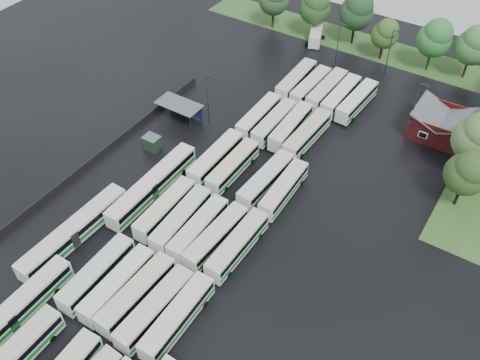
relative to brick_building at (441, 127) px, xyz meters
The scene contains 48 objects.
ground 49.08m from the brick_building, 119.30° to the right, with size 160.00×160.00×0.00m, color black.
brick_building is the anchor object (origin of this frame).
wash_shed 46.14m from the brick_building, 153.27° to the right, with size 8.20×4.20×3.58m.
utility_hut 50.26m from the brick_building, 143.11° to the right, with size 2.70×2.20×2.62m.
grass_strip_north 31.19m from the brick_building, 134.96° to the left, with size 80.00×10.00×0.01m, color #315922.
west_fence 57.83m from the brick_building, 143.04° to the right, with size 0.10×50.00×1.20m, color #2D2D30.
bus_r0c0 74.59m from the brick_building, 112.38° to the right, with size 2.74×12.36×3.43m.
bus_r1c0 62.43m from the brick_building, 117.22° to the right, with size 2.91×12.45×3.45m.
bus_r1c1 60.78m from the brick_building, 114.39° to the right, with size 2.64×12.24×3.40m.
bus_r1c2 59.37m from the brick_building, 111.81° to the right, with size 2.99×12.62×3.49m.
bus_r1c3 58.56m from the brick_building, 108.61° to the right, with size 2.97×12.65×3.50m.
bus_r1c4 57.14m from the brick_building, 105.83° to the right, with size 2.90×12.57×3.48m.
bus_r2c0 50.17m from the brick_building, 124.36° to the right, with size 2.86×12.20×3.38m.
bus_r2c1 48.74m from the brick_building, 120.91° to the right, with size 3.21×12.52×3.45m.
bus_r2c2 47.27m from the brick_building, 117.70° to the right, with size 2.68×12.00×3.33m.
bus_r2c3 45.84m from the brick_building, 114.40° to the right, with size 3.15×12.31×3.40m.
bus_r2c4 44.21m from the brick_building, 110.64° to the right, with size 2.72×12.47×3.47m.
bus_r3c0 39.93m from the brick_building, 135.44° to the right, with size 2.76×12.65×3.52m.
bus_r3c1 37.70m from the brick_building, 131.66° to the right, with size 2.59×12.10×3.37m.
bus_r3c3 33.84m from the brick_building, 124.02° to the right, with size 3.21×12.69×3.50m.
bus_r3c4 32.27m from the brick_building, 118.96° to the right, with size 2.88×12.04×3.33m.
bus_r4c0 31.97m from the brick_building, 153.03° to the right, with size 2.73×12.04×3.34m.
bus_r4c1 29.17m from the brick_building, 149.96° to the right, with size 2.66×12.00×3.33m.
bus_r4c2 26.30m from the brick_building, 147.57° to the right, with size 3.02×12.38×3.42m.
bus_r4c3 23.76m from the brick_building, 142.17° to the right, with size 3.06×12.63×3.50m.
bus_r5c0 28.35m from the brick_building, behind, with size 2.90×12.57×3.48m.
bus_r5c1 25.08m from the brick_building, behind, with size 2.87×12.02×3.33m.
bus_r5c2 21.91m from the brick_building, behind, with size 2.90×12.46×3.45m.
bus_r5c3 18.83m from the brick_building, behind, with size 2.79×12.30×3.41m.
bus_r5c4 15.63m from the brick_building, behind, with size 3.22×12.37×3.41m.
artic_bus_west_a 73.53m from the brick_building, 116.75° to the right, with size 2.74×17.93×3.32m.
artic_bus_west_b 50.83m from the brick_building, 130.64° to the right, with size 2.80×18.87×3.50m.
artic_bus_west_c 63.43m from the brick_building, 124.99° to the right, with size 3.07×18.88×3.49m.
minibus 37.43m from the brick_building, 152.63° to the left, with size 4.60×6.98×2.86m.
tree_north_1 40.17m from the brick_building, 151.14° to the left, with size 6.72×6.72×11.14m.
tree_north_2 34.12m from the brick_building, 141.03° to the left, with size 7.28×7.28×12.05m.
tree_north_3 26.45m from the brick_building, 134.97° to the left, with size 5.61×5.61×9.29m.
tree_north_4 22.21m from the brick_building, 114.19° to the left, with size 6.93×6.93×11.48m.
tree_north_5 21.61m from the brick_building, 94.67° to the left, with size 6.96×6.96×11.53m.
tree_east_0 17.71m from the brick_building, 63.98° to the right, with size 6.47×6.47×10.72m.
tree_east_1 11.95m from the brick_building, 49.85° to the right, with size 7.50×7.50×12.43m.
lamp_post_ne 7.07m from the brick_building, 149.18° to the right, with size 1.66×0.32×10.80m.
lamp_post_nw 41.06m from the brick_building, 152.50° to the right, with size 1.57×0.31×10.18m.
lamp_post_back_w 27.65m from the brick_building, 157.00° to the left, with size 1.49×0.29×9.66m.
lamp_post_back_e 20.28m from the brick_building, 140.14° to the left, with size 1.59×0.31×10.32m.
puddle_0 67.36m from the brick_building, 110.42° to the right, with size 3.52×3.52×0.01m, color black.
puddle_2 52.78m from the brick_building, 128.07° to the right, with size 6.15×6.15×0.01m, color black.
puddle_3 47.13m from the brick_building, 115.05° to the right, with size 4.82×4.82×0.01m, color black.
Camera 1 is at (34.24, -38.04, 59.75)m, focal length 40.00 mm.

